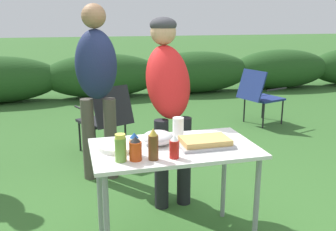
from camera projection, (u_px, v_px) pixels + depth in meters
The scene contains 15 objects.
shrub_hedge at pixel (103, 76), 7.52m from camera, with size 14.40×0.90×0.88m.
folding_table at pixel (174, 157), 2.52m from camera, with size 1.10×0.64×0.74m.
food_tray at pixel (205, 142), 2.51m from camera, with size 0.36×0.24×0.06m.
plate_stack at pixel (118, 147), 2.45m from camera, with size 0.25×0.25×0.03m, color white.
mixing_bowl at pixel (158, 138), 2.54m from camera, with size 0.21×0.21×0.10m, color silver.
paper_cup_stack at pixel (178, 127), 2.70m from camera, with size 0.08×0.08×0.14m, color white.
hot_sauce_bottle at pixel (135, 149), 2.25m from camera, with size 0.08×0.08×0.15m.
beer_bottle at pixel (153, 145), 2.25m from camera, with size 0.06×0.06×0.20m.
ketchup_bottle at pixel (174, 147), 2.29m from camera, with size 0.06×0.06×0.14m.
relish_jar at pixel (121, 148), 2.23m from camera, with size 0.07×0.07×0.17m.
mayo_bottle at pixel (134, 145), 2.33m from camera, with size 0.07×0.07×0.15m.
standing_person_in_red_jacket at pixel (168, 91), 3.10m from camera, with size 0.41×0.51×1.58m.
standing_person_in_navy_coat at pixel (97, 78), 3.55m from camera, with size 0.44×0.35×1.70m.
camp_chair_green_behind_table at pixel (259, 94), 5.60m from camera, with size 0.70×0.62×0.83m.
camp_chair_near_hedge at pixel (106, 116), 4.33m from camera, with size 0.66×0.72×0.83m.
Camera 1 is at (-0.64, -2.28, 1.58)m, focal length 40.00 mm.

